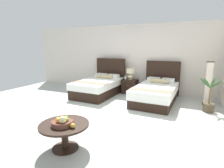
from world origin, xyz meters
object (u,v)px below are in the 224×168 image
object	(u,v)px
vase	(126,77)
fruit_bowl	(62,122)
bed_near_corner	(156,92)
coffee_table	(64,130)
bed_near_window	(99,86)
loose_apple	(73,126)
nightstand	(130,86)
potted_palm	(209,101)
table_lamp	(130,73)
floor_lamp_corner	(208,83)

from	to	relation	value
vase	fruit_bowl	size ratio (longest dim) A/B	0.37
bed_near_corner	fruit_bowl	bearing A→B (deg)	-103.91
vase	coffee_table	bearing A→B (deg)	-84.50
bed_near_window	loose_apple	world-z (taller)	bed_near_window
loose_apple	nightstand	bearing A→B (deg)	96.31
bed_near_corner	vase	size ratio (longest dim) A/B	15.75
coffee_table	potted_palm	size ratio (longest dim) A/B	0.87
table_lamp	fruit_bowl	distance (m)	4.24
table_lamp	vase	world-z (taller)	table_lamp
floor_lamp_corner	table_lamp	bearing A→B (deg)	171.91
loose_apple	fruit_bowl	bearing A→B (deg)	175.98
loose_apple	coffee_table	bearing A→B (deg)	161.95
loose_apple	floor_lamp_corner	size ratio (longest dim) A/B	0.06
bed_near_corner	table_lamp	size ratio (longest dim) A/B	5.21
floor_lamp_corner	potted_palm	bearing A→B (deg)	-88.83
table_lamp	coffee_table	size ratio (longest dim) A/B	0.50
table_lamp	potted_palm	world-z (taller)	potted_palm
bed_near_corner	vase	bearing A→B (deg)	153.97
bed_near_window	coffee_table	distance (m)	3.67
coffee_table	vase	bearing A→B (deg)	95.50
coffee_table	floor_lamp_corner	xyz separation A→B (m)	(2.38, 3.79, 0.32)
nightstand	coffee_table	size ratio (longest dim) A/B	0.66
table_lamp	bed_near_window	bearing A→B (deg)	-144.56
bed_near_window	loose_apple	distance (m)	3.83
vase	loose_apple	bearing A→B (deg)	-81.38
bed_near_corner	bed_near_window	bearing A→B (deg)	-179.98
coffee_table	bed_near_corner	bearing A→B (deg)	75.55
table_lamp	vase	distance (m)	0.25
potted_palm	coffee_table	bearing A→B (deg)	-127.72
nightstand	coffee_table	xyz separation A→B (m)	(0.23, -4.14, 0.08)
coffee_table	loose_apple	distance (m)	0.30
fruit_bowl	potted_palm	distance (m)	3.97
bed_near_corner	floor_lamp_corner	size ratio (longest dim) A/B	1.64
table_lamp	loose_apple	world-z (taller)	table_lamp
table_lamp	fruit_bowl	bearing A→B (deg)	-86.66
bed_near_window	loose_apple	xyz separation A→B (m)	(1.44, -3.55, 0.19)
bed_near_window	nightstand	distance (m)	1.18
fruit_bowl	loose_apple	size ratio (longest dim) A/B	4.46
potted_palm	nightstand	bearing A→B (deg)	158.41
bed_near_window	floor_lamp_corner	size ratio (longest dim) A/B	1.58
loose_apple	floor_lamp_corner	world-z (taller)	floor_lamp_corner
bed_near_window	potted_palm	distance (m)	3.62
vase	bed_near_corner	bearing A→B (deg)	-26.03
bed_near_window	vase	distance (m)	1.06
vase	loose_apple	world-z (taller)	vase
floor_lamp_corner	coffee_table	bearing A→B (deg)	-122.18
nightstand	loose_apple	distance (m)	4.25
nightstand	potted_palm	bearing A→B (deg)	-21.59
table_lamp	vase	bearing A→B (deg)	-160.25
fruit_bowl	loose_apple	world-z (taller)	fruit_bowl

